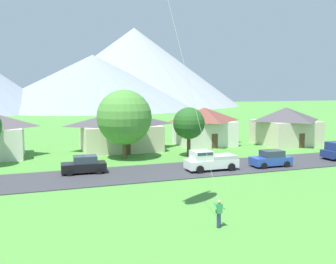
{
  "coord_description": "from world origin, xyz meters",
  "views": [
    {
      "loc": [
        -11.27,
        -6.22,
        8.15
      ],
      "look_at": [
        -1.33,
        21.89,
        4.68
      ],
      "focal_mm": 40.07,
      "sensor_mm": 36.0,
      "label": 1
    }
  ],
  "objects_px": {
    "tree_left_of_center": "(124,117)",
    "pickup_truck_white_west_side": "(210,160)",
    "parked_car_blue_west_end": "(271,159)",
    "parked_car_black_mid_east": "(84,165)",
    "house_rightmost": "(204,126)",
    "house_right_center": "(286,125)",
    "house_leftmost": "(120,130)",
    "tree_near_left": "(189,123)"
  },
  "relations": [
    {
      "from": "house_leftmost",
      "to": "tree_left_of_center",
      "type": "bearing_deg",
      "value": -97.82
    },
    {
      "from": "house_right_center",
      "to": "parked_car_blue_west_end",
      "type": "bearing_deg",
      "value": -131.45
    },
    {
      "from": "house_leftmost",
      "to": "tree_near_left",
      "type": "bearing_deg",
      "value": -48.7
    },
    {
      "from": "tree_near_left",
      "to": "tree_left_of_center",
      "type": "bearing_deg",
      "value": 171.14
    },
    {
      "from": "house_leftmost",
      "to": "house_rightmost",
      "type": "distance_m",
      "value": 12.44
    },
    {
      "from": "house_leftmost",
      "to": "house_right_center",
      "type": "xyz_separation_m",
      "value": [
        23.92,
        -3.14,
        0.13
      ]
    },
    {
      "from": "house_leftmost",
      "to": "tree_near_left",
      "type": "relative_size",
      "value": 1.8
    },
    {
      "from": "house_right_center",
      "to": "tree_near_left",
      "type": "height_order",
      "value": "tree_near_left"
    },
    {
      "from": "house_leftmost",
      "to": "parked_car_black_mid_east",
      "type": "height_order",
      "value": "house_leftmost"
    },
    {
      "from": "tree_near_left",
      "to": "parked_car_blue_west_end",
      "type": "bearing_deg",
      "value": -56.03
    },
    {
      "from": "tree_near_left",
      "to": "parked_car_black_mid_east",
      "type": "distance_m",
      "value": 14.39
    },
    {
      "from": "house_leftmost",
      "to": "tree_left_of_center",
      "type": "relative_size",
      "value": 1.33
    },
    {
      "from": "parked_car_black_mid_east",
      "to": "pickup_truck_white_west_side",
      "type": "height_order",
      "value": "pickup_truck_white_west_side"
    },
    {
      "from": "tree_left_of_center",
      "to": "pickup_truck_white_west_side",
      "type": "distance_m",
      "value": 11.93
    },
    {
      "from": "parked_car_blue_west_end",
      "to": "parked_car_black_mid_east",
      "type": "height_order",
      "value": "same"
    },
    {
      "from": "parked_car_black_mid_east",
      "to": "pickup_truck_white_west_side",
      "type": "xyz_separation_m",
      "value": [
        11.98,
        -2.83,
        0.19
      ]
    },
    {
      "from": "parked_car_black_mid_east",
      "to": "house_rightmost",
      "type": "bearing_deg",
      "value": 34.99
    },
    {
      "from": "tree_near_left",
      "to": "house_rightmost",
      "type": "bearing_deg",
      "value": 54.08
    },
    {
      "from": "tree_left_of_center",
      "to": "parked_car_black_mid_east",
      "type": "distance_m",
      "value": 9.3
    },
    {
      "from": "parked_car_black_mid_east",
      "to": "pickup_truck_white_west_side",
      "type": "distance_m",
      "value": 12.31
    },
    {
      "from": "house_leftmost",
      "to": "house_rightmost",
      "type": "height_order",
      "value": "house_rightmost"
    },
    {
      "from": "house_right_center",
      "to": "tree_left_of_center",
      "type": "distance_m",
      "value": 25.11
    },
    {
      "from": "house_rightmost",
      "to": "tree_left_of_center",
      "type": "distance_m",
      "value": 15.07
    },
    {
      "from": "house_leftmost",
      "to": "tree_near_left",
      "type": "height_order",
      "value": "tree_near_left"
    },
    {
      "from": "parked_car_blue_west_end",
      "to": "pickup_truck_white_west_side",
      "type": "relative_size",
      "value": 0.82
    },
    {
      "from": "house_leftmost",
      "to": "pickup_truck_white_west_side",
      "type": "height_order",
      "value": "house_leftmost"
    },
    {
      "from": "tree_left_of_center",
      "to": "parked_car_black_mid_east",
      "type": "bearing_deg",
      "value": -130.36
    },
    {
      "from": "house_leftmost",
      "to": "tree_left_of_center",
      "type": "distance_m",
      "value": 6.87
    },
    {
      "from": "parked_car_black_mid_east",
      "to": "tree_left_of_center",
      "type": "bearing_deg",
      "value": 49.64
    },
    {
      "from": "tree_left_of_center",
      "to": "pickup_truck_white_west_side",
      "type": "relative_size",
      "value": 1.55
    },
    {
      "from": "parked_car_blue_west_end",
      "to": "pickup_truck_white_west_side",
      "type": "height_order",
      "value": "pickup_truck_white_west_side"
    },
    {
      "from": "house_rightmost",
      "to": "house_leftmost",
      "type": "bearing_deg",
      "value": -178.71
    },
    {
      "from": "house_rightmost",
      "to": "pickup_truck_white_west_side",
      "type": "distance_m",
      "value": 17.43
    },
    {
      "from": "house_right_center",
      "to": "house_rightmost",
      "type": "xyz_separation_m",
      "value": [
        -11.48,
        3.42,
        0.01
      ]
    },
    {
      "from": "house_rightmost",
      "to": "tree_left_of_center",
      "type": "bearing_deg",
      "value": -153.2
    },
    {
      "from": "house_right_center",
      "to": "parked_car_blue_west_end",
      "type": "relative_size",
      "value": 1.97
    },
    {
      "from": "house_leftmost",
      "to": "parked_car_blue_west_end",
      "type": "bearing_deg",
      "value": -52.39
    },
    {
      "from": "pickup_truck_white_west_side",
      "to": "house_leftmost",
      "type": "bearing_deg",
      "value": 109.82
    },
    {
      "from": "house_rightmost",
      "to": "parked_car_blue_west_end",
      "type": "xyz_separation_m",
      "value": [
        0.0,
        -16.43,
        -1.95
      ]
    },
    {
      "from": "parked_car_black_mid_east",
      "to": "parked_car_blue_west_end",
      "type": "bearing_deg",
      "value": -9.95
    },
    {
      "from": "parked_car_blue_west_end",
      "to": "parked_car_black_mid_east",
      "type": "distance_m",
      "value": 19.06
    },
    {
      "from": "house_leftmost",
      "to": "house_rightmost",
      "type": "relative_size",
      "value": 1.33
    }
  ]
}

